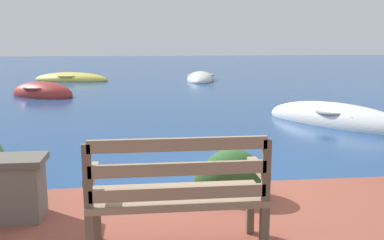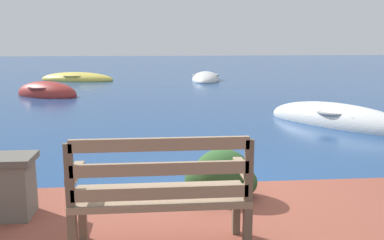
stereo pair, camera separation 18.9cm
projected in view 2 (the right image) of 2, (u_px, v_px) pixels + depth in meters
ground_plane at (209, 201)px, 4.82m from camera, size 80.00×80.00×0.00m
park_bench at (161, 191)px, 3.15m from camera, size 1.32×0.48×0.93m
hedge_clump_left at (221, 176)px, 4.33m from camera, size 0.73×0.53×0.50m
rowboat_nearest at (337, 122)px, 9.06m from camera, size 2.69×3.19×0.81m
rowboat_far at (47, 94)px, 13.59m from camera, size 2.49×2.11×0.81m
rowboat_outer at (206, 79)px, 18.58m from camera, size 1.58×3.16×0.65m
rowboat_distant at (77, 79)px, 18.51m from camera, size 3.51×2.15×0.62m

